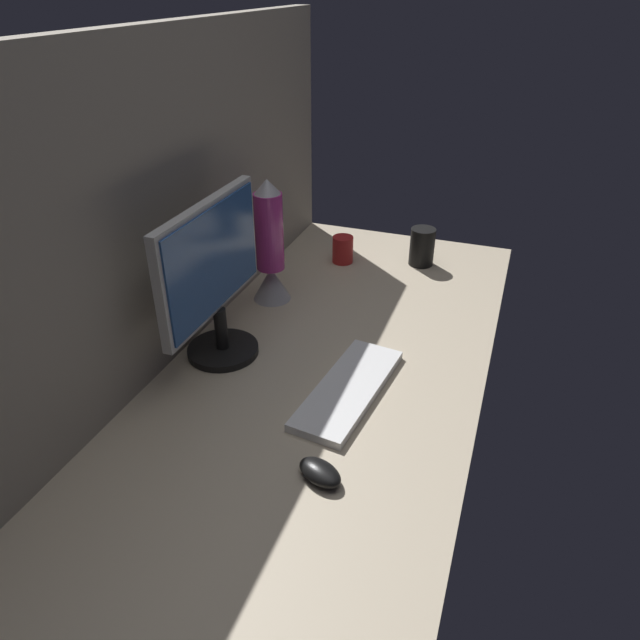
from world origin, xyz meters
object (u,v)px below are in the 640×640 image
mug_black_travel (422,247)px  mug_red_plastic (343,249)px  keyboard (349,389)px  monitor (213,275)px  lava_lamp (270,251)px  mouse (320,472)px

mug_black_travel → mug_red_plastic: (-7.24, 25.05, -1.76)cm
keyboard → monitor: bearing=89.5°
mug_black_travel → keyboard: bearing=178.6°
monitor → mug_black_travel: size_ratio=3.40×
keyboard → mug_red_plastic: bearing=26.0°
keyboard → lava_lamp: size_ratio=1.02×
mouse → lava_lamp: size_ratio=0.26×
keyboard → lava_lamp: bearing=51.5°
mouse → mug_black_travel: size_ratio=0.77×
monitor → lava_lamp: monitor is taller
mouse → mug_red_plastic: (94.48, 26.18, 2.77)cm
mug_black_travel → mouse: bearing=-179.4°
mug_red_plastic → lava_lamp: size_ratio=0.25×
mouse → lava_lamp: lava_lamp is taller
mug_black_travel → mug_red_plastic: 26.13cm
keyboard → mouse: 27.68cm
monitor → mouse: 54.13cm
monitor → mouse: (-32.07, -38.52, -20.44)cm
mug_black_travel → lava_lamp: bearing=136.4°
keyboard → mouse: size_ratio=3.85×
mug_black_travel → mug_red_plastic: bearing=106.1°
monitor → lava_lamp: 31.73cm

